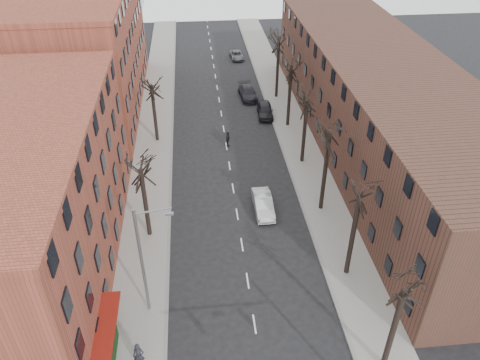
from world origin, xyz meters
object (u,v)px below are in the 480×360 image
object	(u,v)px
parked_car_mid	(248,93)
pedestrian_a	(139,355)
silver_sedan	(263,204)
parked_car_near	(265,110)

from	to	relation	value
parked_car_mid	pedestrian_a	distance (m)	40.29
silver_sedan	pedestrian_a	world-z (taller)	pedestrian_a
parked_car_mid	pedestrian_a	bearing A→B (deg)	-110.59
pedestrian_a	parked_car_near	bearing A→B (deg)	70.46
silver_sedan	pedestrian_a	distance (m)	17.73
parked_car_near	pedestrian_a	xyz separation A→B (m)	(-12.81, -33.24, 0.34)
parked_car_near	pedestrian_a	distance (m)	35.62
parked_car_near	pedestrian_a	size ratio (longest dim) A/B	2.36
silver_sedan	parked_car_mid	world-z (taller)	silver_sedan
silver_sedan	pedestrian_a	size ratio (longest dim) A/B	2.36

